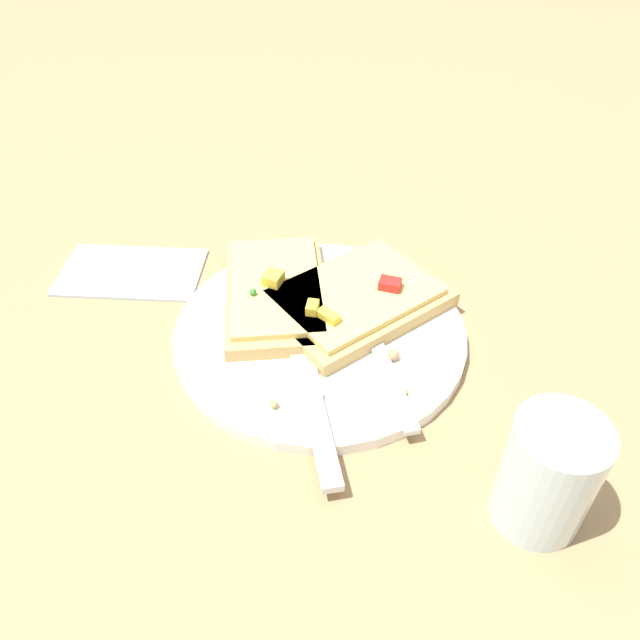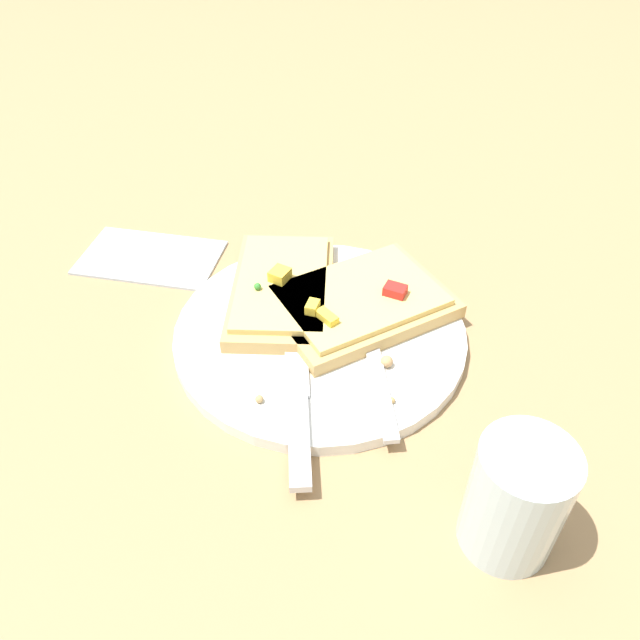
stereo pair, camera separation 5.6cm
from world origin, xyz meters
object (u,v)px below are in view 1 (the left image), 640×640
pizza_slice_main (276,291)px  plate (320,333)px  fork (371,332)px  knife (310,390)px  pizza_slice_corner (355,298)px  napkin (131,271)px  drinking_glass (548,474)px

pizza_slice_main → plate: bearing=-140.0°
fork → knife: knife is taller
plate → pizza_slice_corner: (-0.03, -0.03, 0.02)m
napkin → pizza_slice_corner: bearing=167.5°
plate → fork: bearing=173.7°
knife → pizza_slice_main: bearing=5.2°
pizza_slice_corner → drinking_glass: 0.24m
plate → pizza_slice_corner: size_ratio=1.36×
drinking_glass → knife: bearing=-29.0°
pizza_slice_main → napkin: size_ratio=1.21×
pizza_slice_corner → plate: bearing=-173.4°
pizza_slice_main → drinking_glass: bearing=-144.4°
knife → napkin: bearing=36.3°
fork → knife: 0.09m
pizza_slice_corner → drinking_glass: (-0.13, 0.20, 0.02)m
fork → drinking_glass: 0.21m
knife → pizza_slice_corner: (-0.03, -0.11, 0.01)m
fork → pizza_slice_corner: 0.04m
pizza_slice_main → pizza_slice_corner: pizza_slice_main is taller
fork → pizza_slice_main: bearing=47.8°
fork → pizza_slice_main: 0.10m
fork → drinking_glass: bearing=-161.3°
drinking_glass → fork: bearing=-54.8°
napkin → knife: bearing=140.7°
pizza_slice_corner → knife: bearing=-147.4°
drinking_glass → napkin: bearing=-35.0°
plate → drinking_glass: 0.24m
fork → napkin: fork is taller
pizza_slice_main → napkin: (0.16, -0.05, -0.02)m
plate → drinking_glass: (-0.16, 0.17, 0.04)m
plate → napkin: 0.22m
knife → pizza_slice_corner: size_ratio=1.15×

